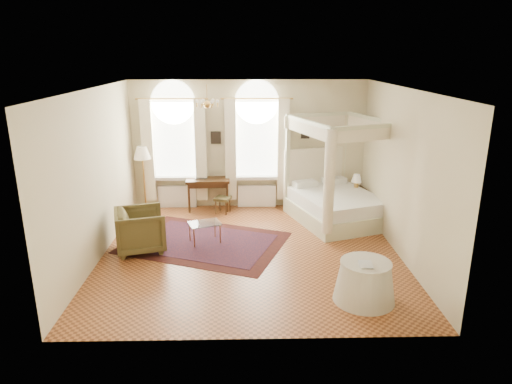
% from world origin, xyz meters
% --- Properties ---
extents(ground, '(6.00, 6.00, 0.00)m').
position_xyz_m(ground, '(0.00, 0.00, 0.00)').
color(ground, '#A85F31').
rests_on(ground, ground).
extents(room_walls, '(6.00, 6.00, 6.00)m').
position_xyz_m(room_walls, '(0.00, 0.00, 1.98)').
color(room_walls, beige).
rests_on(room_walls, ground).
extents(window_left, '(1.62, 0.27, 3.29)m').
position_xyz_m(window_left, '(-1.90, 2.87, 1.49)').
color(window_left, white).
rests_on(window_left, room_walls).
extents(window_right, '(1.62, 0.27, 3.29)m').
position_xyz_m(window_right, '(0.20, 2.87, 1.49)').
color(window_right, white).
rests_on(window_right, room_walls).
extents(chandelier, '(0.51, 0.45, 0.50)m').
position_xyz_m(chandelier, '(-0.90, 1.20, 2.91)').
color(chandelier, '#B0803A').
rests_on(chandelier, room_walls).
extents(wall_pictures, '(2.54, 0.03, 0.39)m').
position_xyz_m(wall_pictures, '(0.09, 2.97, 1.89)').
color(wall_pictures, black).
rests_on(wall_pictures, room_walls).
extents(canopy_bed, '(2.51, 2.77, 2.50)m').
position_xyz_m(canopy_bed, '(2.11, 1.77, 0.57)').
color(canopy_bed, beige).
rests_on(canopy_bed, ground).
extents(nightstand, '(0.50, 0.47, 0.65)m').
position_xyz_m(nightstand, '(2.70, 2.41, 0.32)').
color(nightstand, '#3D2310').
rests_on(nightstand, ground).
extents(nightstand_lamp, '(0.26, 0.26, 0.38)m').
position_xyz_m(nightstand_lamp, '(2.70, 2.34, 0.90)').
color(nightstand_lamp, '#B0803A').
rests_on(nightstand_lamp, nightstand).
extents(writing_desk, '(1.13, 0.62, 0.83)m').
position_xyz_m(writing_desk, '(-1.06, 2.70, 0.71)').
color(writing_desk, '#3D2310').
rests_on(writing_desk, ground).
extents(laptop, '(0.37, 0.28, 0.03)m').
position_xyz_m(laptop, '(-1.23, 2.69, 0.84)').
color(laptop, black).
rests_on(laptop, writing_desk).
extents(stool, '(0.46, 0.46, 0.42)m').
position_xyz_m(stool, '(-0.68, 2.42, 0.35)').
color(stool, '#46391E').
rests_on(stool, ground).
extents(armchair, '(1.20, 1.19, 0.89)m').
position_xyz_m(armchair, '(-2.26, 0.15, 0.45)').
color(armchair, '#463D1E').
rests_on(armchair, ground).
extents(coffee_table, '(0.78, 0.66, 0.45)m').
position_xyz_m(coffee_table, '(-0.98, 0.52, 0.40)').
color(coffee_table, silver).
rests_on(coffee_table, ground).
extents(floor_lamp, '(0.43, 0.43, 1.68)m').
position_xyz_m(floor_lamp, '(-2.70, 2.70, 1.44)').
color(floor_lamp, '#B0803A').
rests_on(floor_lamp, ground).
extents(oriental_rug, '(3.89, 3.36, 0.01)m').
position_xyz_m(oriental_rug, '(-0.98, 0.50, 0.01)').
color(oriental_rug, '#441610').
rests_on(oriental_rug, ground).
extents(side_table, '(1.02, 1.02, 0.69)m').
position_xyz_m(side_table, '(1.85, -1.96, 0.34)').
color(side_table, beige).
rests_on(side_table, ground).
extents(book, '(0.24, 0.31, 0.03)m').
position_xyz_m(book, '(1.71, -2.07, 0.71)').
color(book, black).
rests_on(book, side_table).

